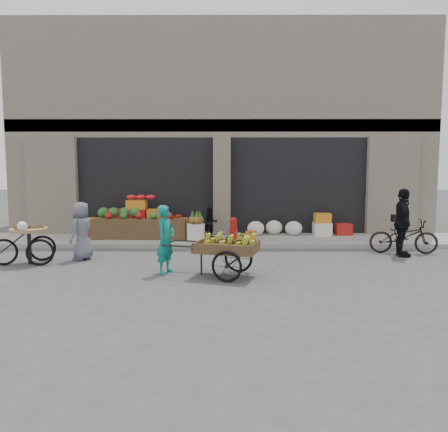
{
  "coord_description": "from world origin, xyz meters",
  "views": [
    {
      "loc": [
        0.12,
        -8.99,
        2.18
      ],
      "look_at": [
        0.08,
        1.21,
        1.1
      ],
      "focal_mm": 35.0,
      "sensor_mm": 36.0,
      "label": 1
    }
  ],
  "objects_px": {
    "seated_person": "(210,223)",
    "vendor_grey": "(82,231)",
    "orange_bucket": "(251,236)",
    "cyclist": "(403,223)",
    "tricycle_cart": "(29,240)",
    "bicycle": "(403,236)",
    "pineapple_bin": "(196,232)",
    "fire_hydrant": "(234,228)",
    "banana_cart": "(224,246)",
    "vendor_woman": "(166,239)"
  },
  "relations": [
    {
      "from": "fire_hydrant",
      "to": "orange_bucket",
      "type": "xyz_separation_m",
      "value": [
        0.5,
        -0.05,
        -0.23
      ]
    },
    {
      "from": "pineapple_bin",
      "to": "seated_person",
      "type": "relative_size",
      "value": 0.56
    },
    {
      "from": "fire_hydrant",
      "to": "tricycle_cart",
      "type": "distance_m",
      "value": 5.44
    },
    {
      "from": "orange_bucket",
      "to": "vendor_woman",
      "type": "xyz_separation_m",
      "value": [
        -1.99,
        -3.43,
        0.45
      ]
    },
    {
      "from": "seated_person",
      "to": "orange_bucket",
      "type": "bearing_deg",
      "value": -40.26
    },
    {
      "from": "tricycle_cart",
      "to": "vendor_grey",
      "type": "distance_m",
      "value": 1.18
    },
    {
      "from": "seated_person",
      "to": "vendor_woman",
      "type": "height_order",
      "value": "vendor_woman"
    },
    {
      "from": "seated_person",
      "to": "vendor_woman",
      "type": "xyz_separation_m",
      "value": [
        -0.79,
        -4.13,
        0.14
      ]
    },
    {
      "from": "vendor_grey",
      "to": "pineapple_bin",
      "type": "bearing_deg",
      "value": 146.02
    },
    {
      "from": "vendor_woman",
      "to": "vendor_grey",
      "type": "height_order",
      "value": "vendor_woman"
    },
    {
      "from": "orange_bucket",
      "to": "cyclist",
      "type": "distance_m",
      "value": 4.09
    },
    {
      "from": "tricycle_cart",
      "to": "cyclist",
      "type": "distance_m",
      "value": 9.06
    },
    {
      "from": "banana_cart",
      "to": "cyclist",
      "type": "distance_m",
      "value": 4.95
    },
    {
      "from": "fire_hydrant",
      "to": "tricycle_cart",
      "type": "height_order",
      "value": "tricycle_cart"
    },
    {
      "from": "pineapple_bin",
      "to": "bicycle",
      "type": "height_order",
      "value": "bicycle"
    },
    {
      "from": "orange_bucket",
      "to": "pineapple_bin",
      "type": "bearing_deg",
      "value": 176.42
    },
    {
      "from": "pineapple_bin",
      "to": "banana_cart",
      "type": "relative_size",
      "value": 0.23
    },
    {
      "from": "orange_bucket",
      "to": "seated_person",
      "type": "relative_size",
      "value": 0.34
    },
    {
      "from": "orange_bucket",
      "to": "bicycle",
      "type": "xyz_separation_m",
      "value": [
        3.92,
        -1.2,
        0.18
      ]
    },
    {
      "from": "tricycle_cart",
      "to": "cyclist",
      "type": "xyz_separation_m",
      "value": [
        9.01,
        0.92,
        0.3
      ]
    },
    {
      "from": "fire_hydrant",
      "to": "cyclist",
      "type": "xyz_separation_m",
      "value": [
        4.22,
        -1.65,
        0.36
      ]
    },
    {
      "from": "bicycle",
      "to": "seated_person",
      "type": "bearing_deg",
      "value": 77.93
    },
    {
      "from": "pineapple_bin",
      "to": "tricycle_cart",
      "type": "distance_m",
      "value": 4.53
    },
    {
      "from": "vendor_grey",
      "to": "bicycle",
      "type": "xyz_separation_m",
      "value": [
        8.14,
        0.83,
        -0.26
      ]
    },
    {
      "from": "banana_cart",
      "to": "bicycle",
      "type": "distance_m",
      "value": 5.31
    },
    {
      "from": "pineapple_bin",
      "to": "seated_person",
      "type": "height_order",
      "value": "seated_person"
    },
    {
      "from": "seated_person",
      "to": "bicycle",
      "type": "bearing_deg",
      "value": -30.37
    },
    {
      "from": "tricycle_cart",
      "to": "bicycle",
      "type": "distance_m",
      "value": 9.3
    },
    {
      "from": "fire_hydrant",
      "to": "vendor_grey",
      "type": "bearing_deg",
      "value": -150.81
    },
    {
      "from": "seated_person",
      "to": "banana_cart",
      "type": "distance_m",
      "value": 4.42
    },
    {
      "from": "seated_person",
      "to": "vendor_grey",
      "type": "relative_size",
      "value": 0.66
    },
    {
      "from": "pineapple_bin",
      "to": "vendor_woman",
      "type": "relative_size",
      "value": 0.36
    },
    {
      "from": "fire_hydrant",
      "to": "vendor_woman",
      "type": "relative_size",
      "value": 0.49
    },
    {
      "from": "banana_cart",
      "to": "cyclist",
      "type": "height_order",
      "value": "cyclist"
    },
    {
      "from": "seated_person",
      "to": "banana_cart",
      "type": "height_order",
      "value": "seated_person"
    },
    {
      "from": "orange_bucket",
      "to": "tricycle_cart",
      "type": "xyz_separation_m",
      "value": [
        -5.29,
        -2.52,
        0.3
      ]
    },
    {
      "from": "fire_hydrant",
      "to": "bicycle",
      "type": "distance_m",
      "value": 4.59
    },
    {
      "from": "pineapple_bin",
      "to": "orange_bucket",
      "type": "bearing_deg",
      "value": -3.58
    },
    {
      "from": "banana_cart",
      "to": "vendor_grey",
      "type": "relative_size",
      "value": 1.59
    },
    {
      "from": "tricycle_cart",
      "to": "bicycle",
      "type": "xyz_separation_m",
      "value": [
        9.21,
        1.32,
        -0.11
      ]
    },
    {
      "from": "orange_bucket",
      "to": "vendor_grey",
      "type": "height_order",
      "value": "vendor_grey"
    },
    {
      "from": "vendor_woman",
      "to": "bicycle",
      "type": "relative_size",
      "value": 0.84
    },
    {
      "from": "banana_cart",
      "to": "tricycle_cart",
      "type": "bearing_deg",
      "value": -177.85
    },
    {
      "from": "fire_hydrant",
      "to": "orange_bucket",
      "type": "height_order",
      "value": "fire_hydrant"
    },
    {
      "from": "seated_person",
      "to": "banana_cart",
      "type": "xyz_separation_m",
      "value": [
        0.44,
        -4.4,
        0.05
      ]
    },
    {
      "from": "orange_bucket",
      "to": "vendor_grey",
      "type": "bearing_deg",
      "value": -154.33
    },
    {
      "from": "bicycle",
      "to": "cyclist",
      "type": "relative_size",
      "value": 1.0
    },
    {
      "from": "fire_hydrant",
      "to": "banana_cart",
      "type": "bearing_deg",
      "value": -93.94
    },
    {
      "from": "orange_bucket",
      "to": "seated_person",
      "type": "distance_m",
      "value": 1.42
    },
    {
      "from": "fire_hydrant",
      "to": "seated_person",
      "type": "height_order",
      "value": "seated_person"
    }
  ]
}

